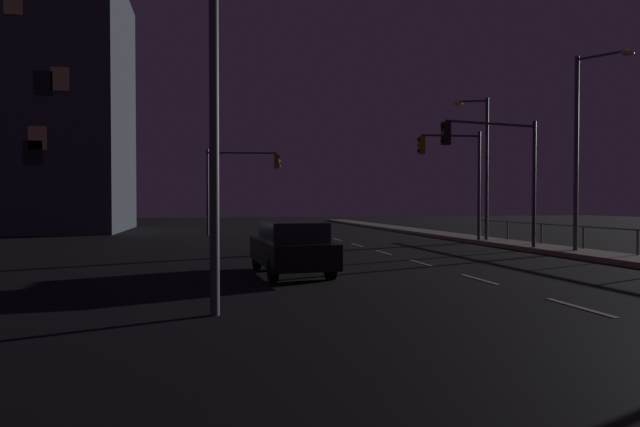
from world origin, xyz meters
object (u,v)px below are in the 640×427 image
at_px(car, 291,247).
at_px(street_lamp_mid_block, 230,85).
at_px(street_lamp_corner, 585,134).
at_px(building_distant, 0,105).
at_px(traffic_light_near_left, 454,164).
at_px(traffic_light_mid_left, 496,156).
at_px(street_lamp_across_street, 481,155).
at_px(traffic_light_overhead_east, 239,174).

distance_m(car, street_lamp_mid_block, 6.58).
height_order(car, street_lamp_corner, street_lamp_corner).
bearing_deg(building_distant, street_lamp_corner, -38.47).
distance_m(car, street_lamp_corner, 13.86).
xyz_separation_m(traffic_light_near_left, building_distant, (-27.53, 16.74, 5.08)).
distance_m(traffic_light_mid_left, street_lamp_across_street, 5.70).
relative_size(traffic_light_near_left, street_lamp_corner, 0.72).
xyz_separation_m(car, street_lamp_mid_block, (-2.01, -5.16, 3.55)).
distance_m(traffic_light_overhead_east, building_distant, 19.28).
relative_size(street_lamp_across_street, building_distant, 0.41).
bearing_deg(street_lamp_across_street, traffic_light_overhead_east, 144.12).
distance_m(street_lamp_mid_block, street_lamp_across_street, 20.93).
distance_m(traffic_light_near_left, street_lamp_mid_block, 19.99).
bearing_deg(building_distant, traffic_light_mid_left, -39.40).
bearing_deg(street_lamp_corner, traffic_light_overhead_east, 129.62).
bearing_deg(street_lamp_across_street, traffic_light_mid_left, -113.49).
bearing_deg(street_lamp_across_street, building_distant, 149.95).
height_order(traffic_light_mid_left, street_lamp_across_street, street_lamp_across_street).
xyz_separation_m(traffic_light_near_left, street_lamp_corner, (2.34, -7.00, 0.77)).
bearing_deg(street_lamp_across_street, street_lamp_mid_block, -132.02).
bearing_deg(street_lamp_corner, building_distant, 141.53).
bearing_deg(traffic_light_mid_left, street_lamp_across_street, 66.51).
bearing_deg(car, traffic_light_overhead_east, 90.98).
bearing_deg(street_lamp_corner, traffic_light_near_left, 108.46).
distance_m(traffic_light_overhead_east, traffic_light_near_left, 13.91).
relative_size(car, traffic_light_overhead_east, 0.80).
height_order(traffic_light_overhead_east, street_lamp_across_street, street_lamp_across_street).
bearing_deg(traffic_light_overhead_east, street_lamp_mid_block, -93.94).
distance_m(traffic_light_near_left, street_lamp_across_street, 1.64).
xyz_separation_m(street_lamp_corner, building_distant, (-29.87, 23.73, 4.31)).
bearing_deg(traffic_light_near_left, traffic_light_overhead_east, 140.66).
bearing_deg(street_lamp_mid_block, traffic_light_overhead_east, 86.06).
xyz_separation_m(car, traffic_light_overhead_east, (-0.33, 19.30, 3.18)).
xyz_separation_m(car, traffic_light_near_left, (10.43, 10.48, 3.36)).
bearing_deg(traffic_light_overhead_east, street_lamp_across_street, -35.88).
xyz_separation_m(street_lamp_across_street, building_distant, (-29.10, 16.83, 4.60)).
bearing_deg(building_distant, car, -57.86).
height_order(street_lamp_mid_block, street_lamp_corner, street_lamp_corner).
bearing_deg(car, traffic_light_mid_left, 28.00).
distance_m(traffic_light_near_left, building_distant, 32.62).
xyz_separation_m(street_lamp_corner, street_lamp_across_street, (-0.77, 6.90, -0.28)).
distance_m(street_lamp_corner, building_distant, 38.39).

